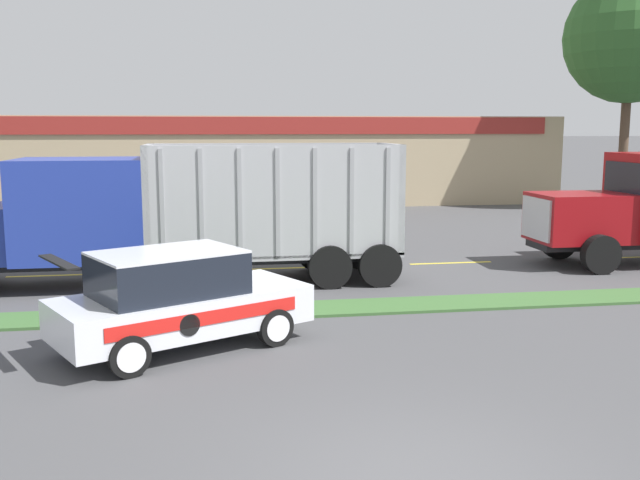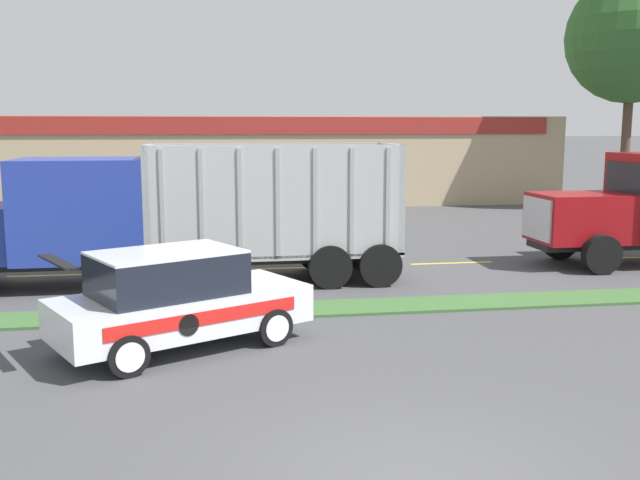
# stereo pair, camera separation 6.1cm
# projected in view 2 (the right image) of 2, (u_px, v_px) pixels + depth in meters

# --- Properties ---
(grass_verge) EXTENTS (120.00, 1.25, 0.06)m
(grass_verge) POSITION_uv_depth(u_px,v_px,m) (313.00, 309.00, 15.02)
(grass_verge) COLOR #3D6633
(grass_verge) RESTS_ON ground_plane
(centre_line_3) EXTENTS (2.40, 0.14, 0.01)m
(centre_line_3) POSITION_uv_depth(u_px,v_px,m) (55.00, 275.00, 18.58)
(centre_line_3) COLOR yellow
(centre_line_3) RESTS_ON ground_plane
(centre_line_4) EXTENTS (2.40, 0.14, 0.01)m
(centre_line_4) POSITION_uv_depth(u_px,v_px,m) (262.00, 269.00, 19.42)
(centre_line_4) COLOR yellow
(centre_line_4) RESTS_ON ground_plane
(centre_line_5) EXTENTS (2.40, 0.14, 0.01)m
(centre_line_5) POSITION_uv_depth(u_px,v_px,m) (451.00, 263.00, 20.25)
(centre_line_5) COLOR yellow
(centre_line_5) RESTS_ON ground_plane
(centre_line_6) EXTENTS (2.40, 0.14, 0.01)m
(centre_line_6) POSITION_uv_depth(u_px,v_px,m) (626.00, 258.00, 21.09)
(centre_line_6) COLOR yellow
(centre_line_6) RESTS_ON ground_plane
(dump_truck_trail) EXTENTS (11.64, 2.57, 3.41)m
(dump_truck_trail) POSITION_uv_depth(u_px,v_px,m) (125.00, 219.00, 17.19)
(dump_truck_trail) COLOR black
(dump_truck_trail) RESTS_ON ground_plane
(rally_car) EXTENTS (4.69, 3.62, 1.77)m
(rally_car) POSITION_uv_depth(u_px,v_px,m) (177.00, 299.00, 12.31)
(rally_car) COLOR silver
(rally_car) RESTS_ON ground_plane
(store_building_backdrop) EXTENTS (42.58, 12.10, 4.36)m
(store_building_backdrop) POSITION_uv_depth(u_px,v_px,m) (139.00, 158.00, 38.26)
(store_building_backdrop) COLOR tan
(store_building_backdrop) RESTS_ON ground_plane
(tree_behind_centre) EXTENTS (6.08, 6.08, 12.53)m
(tree_behind_centre) POSITION_uv_depth(u_px,v_px,m) (634.00, 24.00, 32.92)
(tree_behind_centre) COLOR brown
(tree_behind_centre) RESTS_ON ground_plane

